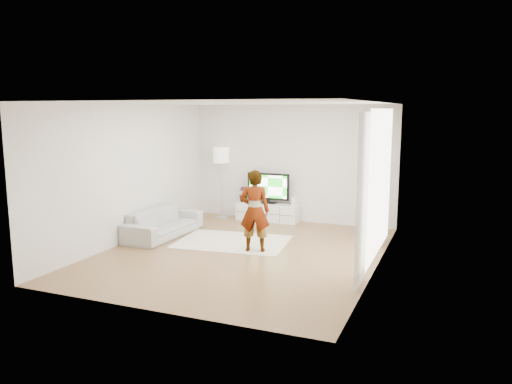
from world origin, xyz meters
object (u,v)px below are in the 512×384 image
at_px(television, 268,187).
at_px(sofa, 164,223).
at_px(floor_lamp, 221,158).
at_px(media_console, 268,212).
at_px(rug, 233,242).
at_px(player, 255,211).

distance_m(television, sofa, 2.79).
height_order(sofa, floor_lamp, floor_lamp).
distance_m(media_console, television, 0.62).
relative_size(media_console, floor_lamp, 0.86).
bearing_deg(rug, media_console, 91.01).
relative_size(media_console, player, 0.98).
height_order(media_console, sofa, sofa).
bearing_deg(rug, floor_lamp, 121.22).
height_order(television, rug, television).
xyz_separation_m(media_console, television, (0.00, 0.03, 0.62)).
bearing_deg(floor_lamp, rug, -58.78).
distance_m(television, rug, 2.31).
height_order(television, player, player).
bearing_deg(television, floor_lamp, -174.29).
xyz_separation_m(television, player, (0.71, -2.62, -0.04)).
height_order(media_console, player, player).
bearing_deg(player, floor_lamp, -68.30).
bearing_deg(television, media_console, -90.00).
bearing_deg(player, sofa, -24.38).
relative_size(television, rug, 0.48).
distance_m(media_console, player, 2.75).
height_order(television, floor_lamp, floor_lamp).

